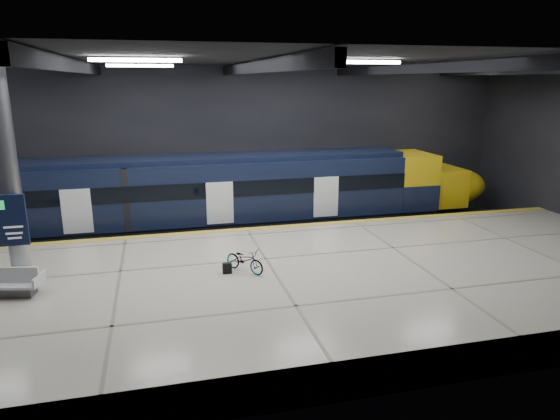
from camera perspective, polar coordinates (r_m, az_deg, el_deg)
name	(u,v)px	position (r m, az deg, el deg)	size (l,w,h in m)	color
ground	(260,277)	(19.33, -2.26, -7.63)	(30.00, 30.00, 0.00)	black
room_shell	(259,127)	(17.97, -2.45, 9.50)	(30.10, 16.10, 8.05)	black
platform	(276,289)	(16.87, -0.52, -9.03)	(30.00, 11.00, 1.10)	beige
safety_strip	(247,229)	(21.51, -3.79, -2.19)	(30.00, 0.40, 0.01)	gold
rails	(237,233)	(24.41, -4.92, -2.68)	(30.00, 1.52, 0.16)	gray
train	(190,196)	(23.66, -10.22, 1.55)	(29.40, 2.84, 3.79)	black
bench	(7,286)	(17.03, -28.78, -7.58)	(2.15, 1.24, 0.89)	#595B60
bicycle	(245,260)	(16.75, -4.04, -5.70)	(0.55, 1.57, 0.83)	#99999E
pannier_bag	(227,268)	(16.75, -6.06, -6.62)	(0.30, 0.18, 0.35)	black
info_column	(9,177)	(17.31, -28.58, 3.33)	(0.90, 0.78, 6.90)	#9EA0A5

